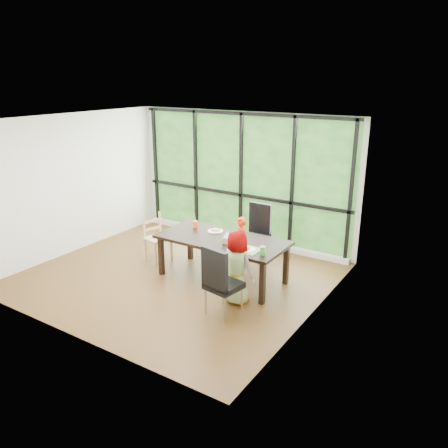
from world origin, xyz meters
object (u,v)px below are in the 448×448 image
(plate_near, at_px, (248,250))
(orange_cup, at_px, (195,224))
(green_cup, at_px, (263,251))
(child_older, at_px, (237,268))
(plate_far, at_px, (215,231))
(dining_table, at_px, (222,259))
(chair_end_beech, at_px, (158,238))
(tissue_box, at_px, (227,240))
(child_toddler, at_px, (241,242))
(chair_interior_leather, at_px, (224,280))
(chair_window_leather, at_px, (255,233))

(plate_near, relative_size, orange_cup, 1.93)
(orange_cup, height_order, green_cup, green_cup)
(child_older, xyz_separation_m, plate_near, (-0.02, 0.34, 0.17))
(plate_far, distance_m, plate_near, 1.03)
(dining_table, relative_size, chair_end_beech, 2.45)
(green_cup, bearing_deg, orange_cup, 163.35)
(plate_near, bearing_deg, tissue_box, 168.28)
(child_toddler, height_order, plate_near, child_toddler)
(chair_end_beech, relative_size, green_cup, 6.59)
(chair_interior_leather, distance_m, plate_near, 0.79)
(dining_table, bearing_deg, child_toddler, 90.00)
(dining_table, distance_m, child_older, 0.90)
(dining_table, xyz_separation_m, child_older, (0.65, -0.59, 0.21))
(green_cup, distance_m, tissue_box, 0.73)
(chair_window_leather, relative_size, child_toddler, 1.14)
(chair_interior_leather, height_order, plate_near, chair_interior_leather)
(green_cup, height_order, tissue_box, green_cup)
(chair_end_beech, xyz_separation_m, plate_far, (1.18, 0.20, 0.31))
(chair_window_leather, xyz_separation_m, green_cup, (0.86, -1.32, 0.28))
(chair_window_leather, distance_m, chair_interior_leather, 2.13)
(dining_table, xyz_separation_m, chair_interior_leather, (0.67, -1.00, 0.17))
(dining_table, height_order, chair_window_leather, chair_window_leather)
(plate_near, bearing_deg, chair_end_beech, 172.78)
(chair_window_leather, xyz_separation_m, orange_cup, (-0.77, -0.84, 0.27))
(plate_near, xyz_separation_m, green_cup, (0.29, -0.04, 0.06))
(orange_cup, bearing_deg, chair_interior_leather, -40.95)
(chair_interior_leather, bearing_deg, green_cup, -99.80)
(green_cup, bearing_deg, chair_interior_leather, -109.28)
(orange_cup, relative_size, green_cup, 0.93)
(chair_interior_leather, relative_size, green_cup, 7.91)
(child_toddler, height_order, plate_far, child_toddler)
(plate_far, bearing_deg, chair_end_beech, -170.42)
(plate_far, relative_size, plate_near, 1.10)
(chair_window_leather, xyz_separation_m, chair_interior_leather, (0.61, -2.04, 0.00))
(dining_table, height_order, child_toddler, child_toddler)
(chair_window_leather, relative_size, plate_near, 4.39)
(plate_far, distance_m, tissue_box, 0.61)
(plate_far, bearing_deg, child_toddler, 54.73)
(dining_table, xyz_separation_m, tissue_box, (0.20, -0.15, 0.43))
(child_toddler, distance_m, tissue_box, 0.87)
(orange_cup, height_order, tissue_box, orange_cup)
(chair_end_beech, relative_size, tissue_box, 7.37)
(plate_near, xyz_separation_m, orange_cup, (-1.35, 0.45, 0.06))
(plate_far, height_order, plate_near, plate_far)
(dining_table, bearing_deg, chair_window_leather, 86.80)
(child_toddler, bearing_deg, chair_interior_leather, -51.81)
(child_older, bearing_deg, plate_near, -81.03)
(chair_end_beech, relative_size, plate_far, 3.32)
(dining_table, bearing_deg, plate_far, 142.20)
(chair_interior_leather, xyz_separation_m, child_older, (-0.02, 0.41, 0.04))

